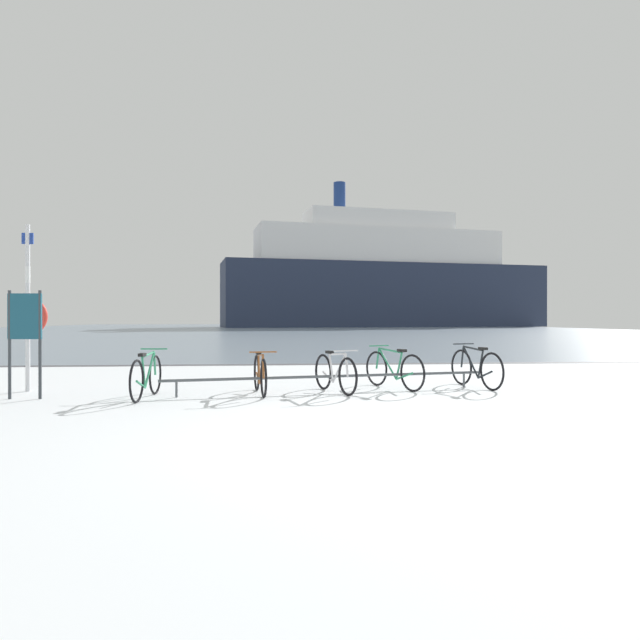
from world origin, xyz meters
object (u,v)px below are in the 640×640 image
object	(u,v)px
bicycle_1	(260,374)
bicycle_2	(335,373)
bicycle_3	(394,369)
bicycle_4	(476,368)
info_sign	(25,326)
ferry_ship	(384,279)
rescue_post	(28,312)
bicycle_0	(147,376)

from	to	relation	value
bicycle_1	bicycle_2	size ratio (longest dim) A/B	1.06
bicycle_1	bicycle_3	size ratio (longest dim) A/B	1.01
bicycle_1	bicycle_4	distance (m)	4.12
bicycle_4	info_sign	xyz separation A→B (m)	(-7.91, -0.85, 0.82)
bicycle_4	info_sign	bearing A→B (deg)	-173.88
bicycle_2	bicycle_3	xyz separation A→B (m)	(1.16, 0.48, 0.01)
bicycle_2	bicycle_4	world-z (taller)	bicycle_4
bicycle_4	ferry_ship	world-z (taller)	ferry_ship
bicycle_4	rescue_post	bearing A→B (deg)	178.87
rescue_post	ferry_ship	world-z (taller)	ferry_ship
bicycle_1	rescue_post	xyz separation A→B (m)	(-4.20, 0.73, 1.09)
bicycle_4	info_sign	world-z (taller)	info_sign
bicycle_3	info_sign	world-z (taller)	info_sign
bicycle_1	ferry_ship	distance (m)	80.37
rescue_post	ferry_ship	distance (m)	80.61
bicycle_1	bicycle_3	bearing A→B (deg)	12.41
bicycle_3	info_sign	bearing A→B (deg)	-172.52
bicycle_3	ferry_ship	bearing A→B (deg)	78.89
info_sign	ferry_ship	xyz separation A→B (m)	(21.53, 78.35, 6.28)
bicycle_0	ferry_ship	bearing A→B (deg)	76.00
bicycle_1	bicycle_3	xyz separation A→B (m)	(2.48, 0.55, 0.01)
bicycle_4	ferry_ship	bearing A→B (deg)	80.03
bicycle_3	rescue_post	bearing A→B (deg)	178.43
bicycle_2	ferry_ship	size ratio (longest dim) A/B	0.03
bicycle_3	ferry_ship	world-z (taller)	ferry_ship
bicycle_2	info_sign	bearing A→B (deg)	-176.10
bicycle_0	rescue_post	xyz separation A→B (m)	(-2.35, 1.11, 1.08)
bicycle_3	rescue_post	distance (m)	6.77
bicycle_2	bicycle_1	bearing A→B (deg)	-177.00
bicycle_0	bicycle_2	size ratio (longest dim) A/B	1.11
bicycle_0	info_sign	distance (m)	2.14
bicycle_2	info_sign	distance (m)	5.23
bicycle_3	info_sign	size ratio (longest dim) A/B	0.90
bicycle_2	bicycle_4	distance (m)	2.80
bicycle_4	bicycle_1	bearing A→B (deg)	-172.10
rescue_post	bicycle_3	bearing A→B (deg)	-1.57
bicycle_3	rescue_post	size ratio (longest dim) A/B	0.53
ferry_ship	bicycle_4	bearing A→B (deg)	-99.97
bicycle_4	info_sign	distance (m)	8.00
bicycle_2	bicycle_3	size ratio (longest dim) A/B	0.95
bicycle_0	rescue_post	world-z (taller)	rescue_post
bicycle_0	bicycle_3	bearing A→B (deg)	12.00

